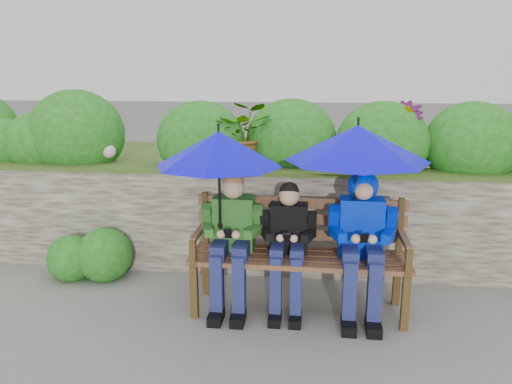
# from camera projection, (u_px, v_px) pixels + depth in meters

# --- Properties ---
(ground) EXTENTS (60.00, 60.00, 0.00)m
(ground) POSITION_uv_depth(u_px,v_px,m) (255.00, 301.00, 4.31)
(ground) COLOR slate
(ground) RESTS_ON ground
(garden_backdrop) EXTENTS (8.00, 2.88, 1.80)m
(garden_backdrop) POSITION_uv_depth(u_px,v_px,m) (269.00, 187.00, 5.68)
(garden_backdrop) COLOR #4D4238
(garden_backdrop) RESTS_ON ground
(park_bench) EXTENTS (1.76, 0.52, 0.93)m
(park_bench) POSITION_uv_depth(u_px,v_px,m) (299.00, 247.00, 4.11)
(park_bench) COLOR #433014
(park_bench) RESTS_ON ground
(boy_left) EXTENTS (0.50, 0.58, 1.14)m
(boy_left) POSITION_uv_depth(u_px,v_px,m) (232.00, 235.00, 4.06)
(boy_left) COLOR #295B26
(boy_left) RESTS_ON ground
(boy_middle) EXTENTS (0.45, 0.52, 1.07)m
(boy_middle) POSITION_uv_depth(u_px,v_px,m) (288.00, 240.00, 4.02)
(boy_middle) COLOR black
(boy_middle) RESTS_ON ground
(boy_right) EXTENTS (0.53, 0.64, 1.18)m
(boy_right) POSITION_uv_depth(u_px,v_px,m) (362.00, 232.00, 3.94)
(boy_right) COLOR #000BB3
(boy_right) RESTS_ON ground
(umbrella_left) EXTENTS (1.01, 1.01, 0.85)m
(umbrella_left) POSITION_uv_depth(u_px,v_px,m) (219.00, 149.00, 3.89)
(umbrella_left) COLOR #0200E1
(umbrella_left) RESTS_ON ground
(umbrella_right) EXTENTS (1.12, 1.12, 0.88)m
(umbrella_right) POSITION_uv_depth(u_px,v_px,m) (357.00, 143.00, 3.80)
(umbrella_right) COLOR #0200E1
(umbrella_right) RESTS_ON ground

